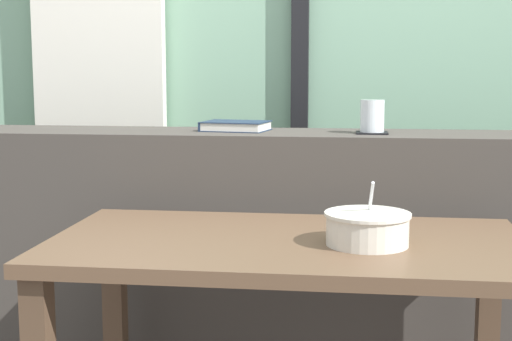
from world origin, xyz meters
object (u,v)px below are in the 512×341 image
Objects in this scene: closed_book at (235,126)px; soup_bowl at (367,229)px; breakfast_table at (288,280)px; juice_glass at (372,117)px; coaster_square at (372,133)px.

closed_book reaches higher than soup_bowl.
breakfast_table is 0.25m from soup_bowl.
soup_bowl is at bearing -92.13° from juice_glass.
coaster_square is 0.48× the size of soup_bowl.
soup_bowl reaches higher than breakfast_table.
closed_book reaches higher than coaster_square.
soup_bowl is at bearing -11.53° from breakfast_table.
coaster_square is at bearing -6.95° from closed_book.
closed_book is at bearing 110.24° from breakfast_table.
closed_book is at bearing 173.05° from coaster_square.
coaster_square reaches higher than soup_bowl.
closed_book is (-0.23, 0.63, 0.34)m from breakfast_table.
coaster_square is 0.64m from soup_bowl.
juice_glass reaches higher than closed_book.
coaster_square is 0.05m from juice_glass.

